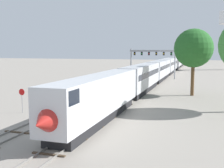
{
  "coord_description": "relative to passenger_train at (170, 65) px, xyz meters",
  "views": [
    {
      "loc": [
        12.19,
        -23.11,
        7.4
      ],
      "look_at": [
        1.0,
        12.0,
        3.0
      ],
      "focal_mm": 45.54,
      "sensor_mm": 36.0,
      "label": 1
    }
  ],
  "objects": [
    {
      "name": "track_main",
      "position": [
        0.0,
        -10.66,
        -2.55
      ],
      "size": [
        2.6,
        200.0,
        0.16
      ],
      "color": "slate",
      "rests_on": "ground"
    },
    {
      "name": "passenger_train",
      "position": [
        0.0,
        0.0,
        0.0
      ],
      "size": [
        3.04,
        153.66,
        4.8
      ],
      "color": "silver",
      "rests_on": "ground"
    },
    {
      "name": "trackside_tree_left",
      "position": [
        8.74,
        -45.92,
        5.08
      ],
      "size": [
        6.26,
        6.26,
        10.86
      ],
      "color": "brown",
      "rests_on": "ground"
    },
    {
      "name": "stop_sign",
      "position": [
        -10.0,
        -65.48,
        -0.74
      ],
      "size": [
        0.76,
        0.08,
        2.88
      ],
      "color": "gray",
      "rests_on": "ground"
    },
    {
      "name": "track_near",
      "position": [
        -5.5,
        -30.66,
        -2.55
      ],
      "size": [
        2.6,
        160.0,
        0.16
      ],
      "color": "slate",
      "rests_on": "ground"
    },
    {
      "name": "signal_gantry",
      "position": [
        -2.25,
        -19.94,
        3.16
      ],
      "size": [
        12.1,
        0.49,
        7.81
      ],
      "color": "#999BA0",
      "rests_on": "ground"
    },
    {
      "name": "ground_plane",
      "position": [
        -2.0,
        -70.66,
        -2.61
      ],
      "size": [
        400.0,
        400.0,
        0.0
      ],
      "primitive_type": "plane",
      "color": "gray"
    }
  ]
}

